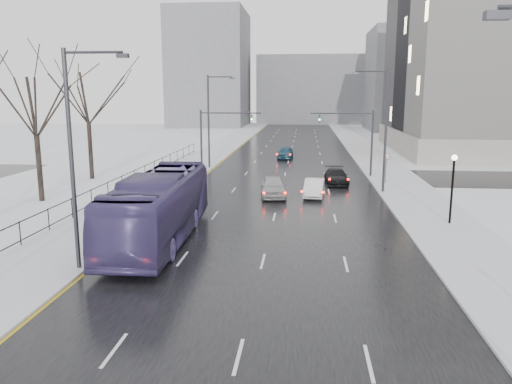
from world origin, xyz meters
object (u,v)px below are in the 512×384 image
(tree_park_d, at_px, (42,202))
(no_uturn_sign, at_px, (386,159))
(sedan_center_near, at_px, (273,186))
(sedan_right_far, at_px, (336,176))
(streetlight_l_near, at_px, (76,150))
(mast_signal_left, at_px, (212,134))
(streetlight_l_far, at_px, (211,117))
(tree_park_e, at_px, (92,180))
(streetlight_r_mid, at_px, (383,125))
(lamppost_r_mid, at_px, (453,179))
(sedan_right_near, at_px, (314,188))
(bus, at_px, (159,207))
(mast_signal_right, at_px, (361,135))
(sedan_center_far, at_px, (285,152))

(tree_park_d, distance_m, no_uturn_sign, 28.88)
(sedan_center_near, relative_size, sedan_right_far, 1.02)
(tree_park_d, relative_size, streetlight_l_near, 1.25)
(tree_park_d, relative_size, mast_signal_left, 1.92)
(mast_signal_left, xyz_separation_m, no_uturn_sign, (16.53, -4.00, -1.81))
(tree_park_d, xyz_separation_m, streetlight_l_far, (9.63, 18.00, 5.62))
(tree_park_e, distance_m, streetlight_l_far, 14.01)
(tree_park_e, height_order, sedan_right_far, tree_park_e)
(streetlight_r_mid, height_order, lamppost_r_mid, streetlight_r_mid)
(tree_park_d, distance_m, sedan_center_near, 17.70)
(lamppost_r_mid, bearing_deg, streetlight_r_mid, 105.82)
(no_uturn_sign, height_order, sedan_right_far, no_uturn_sign)
(tree_park_e, bearing_deg, no_uturn_sign, 0.00)
(streetlight_l_far, relative_size, sedan_right_near, 2.34)
(streetlight_l_near, xyz_separation_m, mast_signal_left, (0.84, 28.00, -1.51))
(streetlight_r_mid, distance_m, mast_signal_left, 17.50)
(streetlight_r_mid, xyz_separation_m, streetlight_l_far, (-16.33, 12.00, 0.00))
(sedan_right_far, bearing_deg, bus, -122.81)
(mast_signal_right, relative_size, sedan_center_far, 1.48)
(tree_park_e, bearing_deg, sedan_right_near, -16.05)
(tree_park_d, bearing_deg, sedan_right_near, 10.96)
(no_uturn_sign, relative_size, sedan_right_near, 0.63)
(mast_signal_left, bearing_deg, streetlight_r_mid, -27.31)
(streetlight_l_far, xyz_separation_m, bus, (2.16, -26.91, -3.70))
(sedan_center_far, bearing_deg, no_uturn_sign, -57.56)
(streetlight_l_near, bearing_deg, sedan_center_far, 79.53)
(bus, bearing_deg, tree_park_e, 120.97)
(mast_signal_right, height_order, mast_signal_left, same)
(sedan_center_near, xyz_separation_m, sedan_right_far, (5.33, 6.18, -0.14))
(streetlight_r_mid, height_order, mast_signal_right, streetlight_r_mid)
(tree_park_d, distance_m, streetlight_l_far, 21.17)
(tree_park_e, distance_m, streetlight_r_mid, 27.25)
(mast_signal_right, bearing_deg, streetlight_r_mid, -84.00)
(tree_park_d, distance_m, streetlight_r_mid, 27.24)
(streetlight_l_far, distance_m, sedan_center_near, 16.96)
(tree_park_e, xyz_separation_m, sedan_center_near, (17.70, -6.36, 0.86))
(mast_signal_right, bearing_deg, mast_signal_left, 180.00)
(bus, distance_m, sedan_center_near, 13.75)
(lamppost_r_mid, distance_m, bus, 17.73)
(sedan_center_far, bearing_deg, streetlight_l_far, -125.53)
(sedan_center_far, bearing_deg, tree_park_d, -118.76)
(streetlight_r_mid, relative_size, sedan_right_near, 2.34)
(streetlight_r_mid, xyz_separation_m, no_uturn_sign, (1.03, 4.00, -3.32))
(no_uturn_sign, relative_size, sedan_center_far, 0.61)
(tree_park_e, bearing_deg, mast_signal_left, 20.19)
(tree_park_d, distance_m, sedan_right_near, 20.93)
(mast_signal_left, relative_size, no_uturn_sign, 2.41)
(streetlight_l_near, bearing_deg, mast_signal_left, 88.28)
(tree_park_d, relative_size, mast_signal_right, 1.92)
(sedan_center_near, bearing_deg, sedan_right_far, 43.03)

